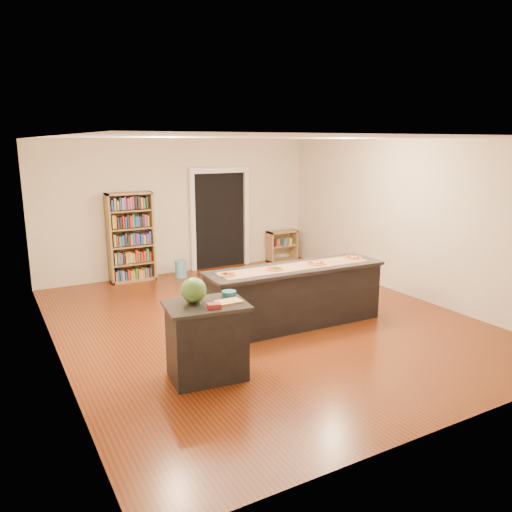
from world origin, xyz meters
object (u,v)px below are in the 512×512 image
kitchen_island (295,296)px  side_counter (207,340)px  low_shelf (282,246)px  bookshelf (131,237)px  waste_bin (181,269)px  watermelon (194,290)px

kitchen_island → side_counter: same height
kitchen_island → low_shelf: size_ratio=3.88×
bookshelf → waste_bin: size_ratio=5.00×
kitchen_island → watermelon: size_ratio=9.36×
side_counter → low_shelf: size_ratio=1.29×
bookshelf → watermelon: (-0.51, -4.55, 0.18)m
kitchen_island → bookshelf: bookshelf is taller
kitchen_island → waste_bin: size_ratio=7.83×
side_counter → watermelon: watermelon is taller
kitchen_island → side_counter: 2.11m
watermelon → side_counter: bearing=-45.4°
kitchen_island → low_shelf: 4.25m
bookshelf → low_shelf: bearing=0.1°
kitchen_island → watermelon: (-1.98, -0.86, 0.61)m
low_shelf → waste_bin: low_shelf is taller
low_shelf → waste_bin: bearing=-174.9°
kitchen_island → bookshelf: (-1.47, 3.70, 0.43)m
side_counter → waste_bin: bearing=79.9°
kitchen_island → low_shelf: (2.08, 3.70, -0.10)m
watermelon → bookshelf: bearing=83.6°
side_counter → bookshelf: 4.70m
waste_bin → bookshelf: bearing=166.2°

